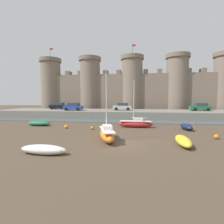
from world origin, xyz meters
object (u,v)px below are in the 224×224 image
object	(u,v)px
sailboat_midflat_right	(107,134)
rowboat_foreground_left	(39,123)
car_quay_centre_west	(73,107)
car_quay_east	(200,107)
car_quay_centre_east	(122,107)
sailboat_near_channel_left	(136,123)
rowboat_midflat_left	(183,141)
mooring_buoy_off_centre	(216,137)
rowboat_foreground_right	(187,127)
car_quay_west	(58,106)
mooring_buoy_mid_mud	(92,128)
mooring_buoy_near_shore	(66,127)
rowboat_foreground_centre	(43,149)

from	to	relation	value
sailboat_midflat_right	rowboat_foreground_left	bearing A→B (deg)	146.61
car_quay_centre_west	car_quay_east	bearing A→B (deg)	5.86
rowboat_foreground_left	car_quay_centre_east	xyz separation A→B (m)	(11.46, 14.16, 1.91)
rowboat_foreground_left	sailboat_near_channel_left	bearing A→B (deg)	2.12
rowboat_foreground_left	car_quay_centre_east	size ratio (longest dim) A/B	0.86
rowboat_midflat_left	rowboat_foreground_left	size ratio (longest dim) A/B	1.06
sailboat_near_channel_left	mooring_buoy_off_centre	xyz separation A→B (m)	(8.25, -5.98, -0.33)
rowboat_foreground_right	sailboat_midflat_right	size ratio (longest dim) A/B	0.46
car_quay_centre_east	car_quay_west	distance (m)	15.71
sailboat_midflat_right	mooring_buoy_mid_mud	bearing A→B (deg)	117.15
sailboat_midflat_right	mooring_buoy_mid_mud	xyz separation A→B (m)	(-2.94, 5.73, -0.45)
mooring_buoy_near_shore	car_quay_centre_east	xyz separation A→B (m)	(6.50, 15.76, 2.06)
mooring_buoy_off_centre	mooring_buoy_near_shore	world-z (taller)	mooring_buoy_off_centre
rowboat_foreground_left	sailboat_midflat_right	xyz separation A→B (m)	(11.74, -7.74, 0.28)
sailboat_near_channel_left	car_quay_west	distance (m)	24.02
car_quay_centre_east	car_quay_east	distance (m)	16.38
rowboat_foreground_centre	car_quay_west	size ratio (longest dim) A/B	0.87
sailboat_midflat_right	car_quay_west	size ratio (longest dim) A/B	1.57
rowboat_foreground_left	car_quay_west	bearing A→B (deg)	105.04
rowboat_foreground_right	rowboat_midflat_left	bearing A→B (deg)	-106.89
sailboat_midflat_right	car_quay_east	xyz separation A→B (m)	(16.10, 22.30, 1.63)
rowboat_foreground_right	car_quay_centre_east	bearing A→B (deg)	123.57
mooring_buoy_off_centre	car_quay_west	size ratio (longest dim) A/B	0.12
rowboat_foreground_right	car_quay_centre_east	world-z (taller)	car_quay_centre_east
car_quay_west	car_quay_east	bearing A→B (deg)	-1.82
rowboat_foreground_centre	rowboat_midflat_left	world-z (taller)	rowboat_midflat_left
sailboat_midflat_right	car_quay_centre_east	distance (m)	21.96
rowboat_midflat_left	rowboat_foreground_left	world-z (taller)	rowboat_midflat_left
sailboat_near_channel_left	car_quay_east	xyz separation A→B (m)	(13.37, 14.03, 1.73)
mooring_buoy_near_shore	car_quay_centre_west	bearing A→B (deg)	106.53
car_quay_west	rowboat_foreground_centre	bearing A→B (deg)	-66.92
rowboat_foreground_left	mooring_buoy_mid_mud	world-z (taller)	rowboat_foreground_left
sailboat_near_channel_left	car_quay_east	world-z (taller)	sailboat_near_channel_left
car_quay_east	sailboat_midflat_right	bearing A→B (deg)	-125.83
mooring_buoy_near_shore	car_quay_east	size ratio (longest dim) A/B	0.12
mooring_buoy_near_shore	car_quay_west	size ratio (longest dim) A/B	0.12
car_quay_west	car_quay_centre_east	bearing A→B (deg)	-5.16
rowboat_foreground_right	rowboat_foreground_centre	xyz separation A→B (m)	(-13.38, -12.03, -0.05)
rowboat_foreground_left	mooring_buoy_near_shore	xyz separation A→B (m)	(4.95, -1.60, -0.15)
rowboat_foreground_right	mooring_buoy_off_centre	size ratio (longest dim) A/B	6.14
mooring_buoy_mid_mud	car_quay_east	xyz separation A→B (m)	(19.03, 16.57, 2.08)
rowboat_foreground_left	mooring_buoy_off_centre	xyz separation A→B (m)	(22.71, -5.45, -0.15)
rowboat_foreground_right	mooring_buoy_mid_mud	size ratio (longest dim) A/B	6.73
mooring_buoy_mid_mud	mooring_buoy_off_centre	bearing A→B (deg)	-13.90
mooring_buoy_off_centre	mooring_buoy_mid_mud	bearing A→B (deg)	166.10
rowboat_foreground_centre	mooring_buoy_near_shore	distance (m)	11.22
rowboat_foreground_centre	rowboat_foreground_right	bearing A→B (deg)	41.96
rowboat_midflat_left	rowboat_foreground_centre	bearing A→B (deg)	-159.68
car_quay_centre_east	car_quay_west	world-z (taller)	same
rowboat_foreground_left	car_quay_centre_west	distance (m)	12.00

